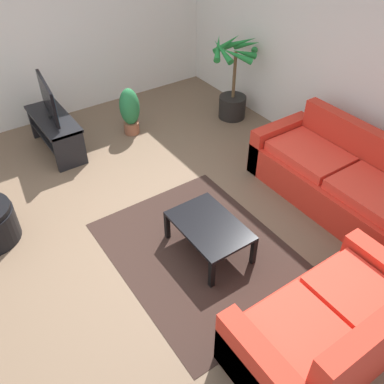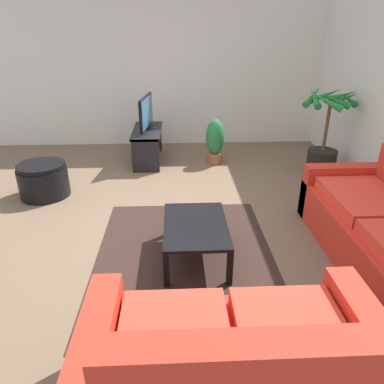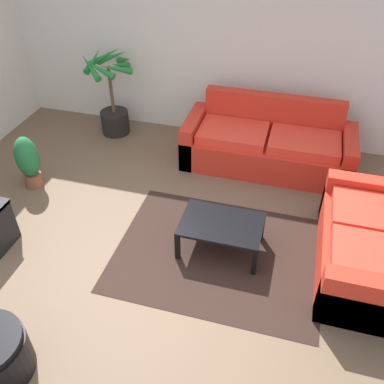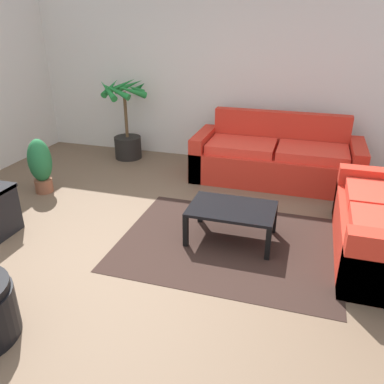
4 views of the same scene
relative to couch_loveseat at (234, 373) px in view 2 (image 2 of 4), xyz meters
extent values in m
plane|color=brown|center=(-2.28, -0.65, -0.30)|extent=(6.60, 6.60, 0.00)
cube|color=silver|center=(-5.28, -0.65, 1.05)|extent=(0.06, 6.00, 2.70)
cube|color=red|center=(-2.29, 1.60, 0.01)|extent=(0.18, 0.90, 0.62)
cube|color=red|center=(-1.72, 1.55, 0.18)|extent=(0.91, 0.66, 0.12)
cube|color=red|center=(-0.03, 0.00, -0.09)|extent=(0.90, 1.65, 0.42)
cube|color=red|center=(0.34, 0.00, 0.36)|extent=(0.16, 1.29, 0.48)
cube|color=red|center=(-0.03, -0.74, 0.01)|extent=(0.90, 0.18, 0.62)
cube|color=red|center=(-0.03, 0.74, 0.01)|extent=(0.90, 0.18, 0.62)
cube|color=red|center=(-0.08, -0.32, 0.18)|extent=(0.66, 0.61, 0.12)
cube|color=red|center=(-0.08, 0.32, 0.18)|extent=(0.66, 0.61, 0.12)
cube|color=black|center=(-4.29, -0.75, 0.20)|extent=(1.10, 0.45, 0.04)
cube|color=black|center=(-4.29, -0.75, -0.06)|extent=(1.02, 0.39, 0.03)
cube|color=black|center=(-4.81, -0.75, -0.04)|extent=(0.06, 0.41, 0.52)
cube|color=black|center=(-3.77, -0.75, -0.04)|extent=(0.06, 0.41, 0.52)
cube|color=black|center=(-4.29, -0.75, 0.51)|extent=(0.86, 0.15, 0.49)
cube|color=teal|center=(-4.29, -0.73, 0.51)|extent=(0.81, 0.11, 0.44)
cylinder|color=black|center=(-4.29, -0.75, 0.24)|extent=(0.10, 0.10, 0.04)
cube|color=black|center=(-1.51, -0.13, 0.05)|extent=(0.87, 0.58, 0.03)
cube|color=black|center=(-1.92, -0.39, -0.13)|extent=(0.05, 0.05, 0.34)
cube|color=black|center=(-1.10, -0.39, -0.13)|extent=(0.05, 0.05, 0.34)
cube|color=black|center=(-1.92, 0.14, -0.13)|extent=(0.05, 0.05, 0.34)
cube|color=black|center=(-1.10, 0.14, -0.13)|extent=(0.05, 0.05, 0.34)
cube|color=black|center=(-1.51, -0.23, -0.29)|extent=(2.20, 1.70, 0.01)
cylinder|color=black|center=(-3.64, 1.90, -0.12)|extent=(0.43, 0.43, 0.35)
cylinder|color=brown|center=(-3.64, 1.90, 0.41)|extent=(0.05, 0.05, 0.72)
cone|color=#1E7A32|center=(-3.43, 1.87, 0.82)|extent=(0.15, 0.43, 0.24)
cone|color=#1E7A32|center=(-3.46, 2.07, 0.82)|extent=(0.42, 0.44, 0.28)
cone|color=#1E7A32|center=(-3.68, 2.14, 0.82)|extent=(0.50, 0.17, 0.27)
cone|color=#1E7A32|center=(-3.80, 2.10, 0.82)|extent=(0.46, 0.39, 0.28)
cone|color=#1E7A32|center=(-3.87, 1.91, 0.82)|extent=(0.12, 0.47, 0.26)
cone|color=#1E7A32|center=(-3.81, 1.70, 0.82)|extent=(0.47, 0.42, 0.28)
cone|color=#1E7A32|center=(-3.66, 1.66, 0.82)|extent=(0.48, 0.14, 0.26)
cone|color=#1E7A32|center=(-3.45, 1.74, 0.82)|extent=(0.40, 0.45, 0.27)
cylinder|color=brown|center=(-4.11, 0.33, -0.21)|extent=(0.23, 0.23, 0.18)
ellipsoid|color=#256F3C|center=(-4.11, 0.33, 0.14)|extent=(0.30, 0.30, 0.57)
cylinder|color=black|center=(-2.99, -2.02, -0.11)|extent=(0.63, 0.63, 0.38)
cylinder|color=black|center=(-2.99, -2.02, 0.11)|extent=(0.59, 0.59, 0.06)
camera|label=1|loc=(0.92, -2.01, 3.02)|focal=38.70mm
camera|label=2|loc=(1.33, -0.29, 1.71)|focal=33.23mm
camera|label=3|loc=(-0.94, -3.32, 3.05)|focal=39.01mm
camera|label=4|loc=(-0.86, -3.62, 1.84)|focal=36.62mm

